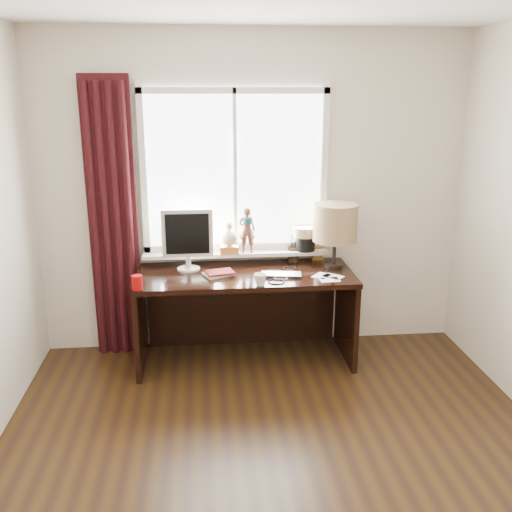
{
  "coord_description": "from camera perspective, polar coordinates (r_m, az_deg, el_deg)",
  "views": [
    {
      "loc": [
        -0.43,
        -2.6,
        2.14
      ],
      "look_at": [
        -0.05,
        1.25,
        1.0
      ],
      "focal_mm": 40.0,
      "sensor_mm": 36.0,
      "label": 1
    }
  ],
  "objects": [
    {
      "name": "wall_back",
      "position": [
        4.7,
        -0.28,
        6.12
      ],
      "size": [
        3.5,
        0.0,
        2.6
      ],
      "primitive_type": "cube",
      "rotation": [
        1.57,
        0.0,
        0.0
      ],
      "color": "beige",
      "rests_on": "ground"
    },
    {
      "name": "floor",
      "position": [
        3.4,
        3.13,
        -22.68
      ],
      "size": [
        3.5,
        4.0,
        0.0
      ],
      "primitive_type": "cube",
      "color": "#33200C",
      "rests_on": "ground"
    },
    {
      "name": "window",
      "position": [
        4.64,
        -1.79,
        6.1
      ],
      "size": [
        1.52,
        0.21,
        1.4
      ],
      "color": "white",
      "rests_on": "ground"
    },
    {
      "name": "loose_papers",
      "position": [
        4.4,
        7.21,
        -2.12
      ],
      "size": [
        0.26,
        0.26,
        0.0
      ],
      "color": "white",
      "rests_on": "desk"
    },
    {
      "name": "table_lamp",
      "position": [
        4.56,
        7.93,
        3.23
      ],
      "size": [
        0.35,
        0.35,
        0.52
      ],
      "color": "black",
      "rests_on": "desk"
    },
    {
      "name": "desk",
      "position": [
        4.64,
        -1.19,
        -4.21
      ],
      "size": [
        1.7,
        0.7,
        0.75
      ],
      "color": "black",
      "rests_on": "floor"
    },
    {
      "name": "monitor",
      "position": [
        4.5,
        -6.87,
        1.99
      ],
      "size": [
        0.4,
        0.18,
        0.49
      ],
      "color": "beige",
      "rests_on": "desk"
    },
    {
      "name": "desk_cables",
      "position": [
        4.42,
        2.4,
        -1.88
      ],
      "size": [
        0.3,
        0.46,
        0.01
      ],
      "color": "black",
      "rests_on": "desk"
    },
    {
      "name": "laptop",
      "position": [
        4.4,
        2.57,
        -1.87
      ],
      "size": [
        0.34,
        0.24,
        0.02
      ],
      "primitive_type": "imported",
      "rotation": [
        0.0,
        0.0,
        -0.15
      ],
      "color": "silver",
      "rests_on": "desk"
    },
    {
      "name": "red_cup",
      "position": [
        4.18,
        -11.79,
        -2.62
      ],
      "size": [
        0.08,
        0.08,
        0.1
      ],
      "primitive_type": "cylinder",
      "color": "#8F0806",
      "rests_on": "desk"
    },
    {
      "name": "brush_holder",
      "position": [
        4.76,
        3.73,
        0.18
      ],
      "size": [
        0.09,
        0.09,
        0.25
      ],
      "color": "black",
      "rests_on": "desk"
    },
    {
      "name": "curtain",
      "position": [
        4.68,
        -14.14,
        3.26
      ],
      "size": [
        0.38,
        0.09,
        2.25
      ],
      "color": "black",
      "rests_on": "floor"
    },
    {
      "name": "mug",
      "position": [
        4.18,
        0.44,
        -2.34
      ],
      "size": [
        0.13,
        0.13,
        0.1
      ],
      "primitive_type": "imported",
      "rotation": [
        0.0,
        0.0,
        0.73
      ],
      "color": "white",
      "rests_on": "desk"
    },
    {
      "name": "icon_frame",
      "position": [
        4.81,
        6.18,
        0.34
      ],
      "size": [
        0.1,
        0.04,
        0.13
      ],
      "color": "gold",
      "rests_on": "desk"
    },
    {
      "name": "notebook_stack",
      "position": [
        4.42,
        -3.72,
        -1.72
      ],
      "size": [
        0.27,
        0.24,
        0.03
      ],
      "color": "beige",
      "rests_on": "desk"
    }
  ]
}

